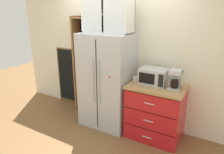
{
  "coord_description": "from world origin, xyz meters",
  "views": [
    {
      "loc": [
        1.87,
        -3.02,
        2.1
      ],
      "look_at": [
        0.1,
        0.01,
        0.95
      ],
      "focal_mm": 32.88,
      "sensor_mm": 36.0,
      "label": 1
    }
  ],
  "objects_px": {
    "refrigerator": "(107,81)",
    "mug_cream": "(135,79)",
    "chalkboard_menu": "(69,76)",
    "microwave": "(154,76)",
    "bottle_clear": "(159,78)",
    "coffee_maker": "(176,79)"
  },
  "relations": [
    {
      "from": "refrigerator",
      "to": "mug_cream",
      "type": "height_order",
      "value": "refrigerator"
    },
    {
      "from": "mug_cream",
      "to": "bottle_clear",
      "type": "xyz_separation_m",
      "value": [
        0.38,
        0.07,
        0.07
      ]
    },
    {
      "from": "mug_cream",
      "to": "chalkboard_menu",
      "type": "relative_size",
      "value": 0.09
    },
    {
      "from": "refrigerator",
      "to": "coffee_maker",
      "type": "bearing_deg",
      "value": 1.46
    },
    {
      "from": "chalkboard_menu",
      "to": "bottle_clear",
      "type": "bearing_deg",
      "value": -6.14
    },
    {
      "from": "refrigerator",
      "to": "chalkboard_menu",
      "type": "relative_size",
      "value": 1.34
    },
    {
      "from": "microwave",
      "to": "mug_cream",
      "type": "distance_m",
      "value": 0.31
    },
    {
      "from": "refrigerator",
      "to": "chalkboard_menu",
      "type": "xyz_separation_m",
      "value": [
        -1.23,
        0.32,
        -0.21
      ]
    },
    {
      "from": "microwave",
      "to": "chalkboard_menu",
      "type": "height_order",
      "value": "chalkboard_menu"
    },
    {
      "from": "bottle_clear",
      "to": "chalkboard_menu",
      "type": "relative_size",
      "value": 0.2
    },
    {
      "from": "refrigerator",
      "to": "microwave",
      "type": "relative_size",
      "value": 3.91
    },
    {
      "from": "microwave",
      "to": "bottle_clear",
      "type": "height_order",
      "value": "same"
    },
    {
      "from": "coffee_maker",
      "to": "bottle_clear",
      "type": "relative_size",
      "value": 1.2
    },
    {
      "from": "microwave",
      "to": "bottle_clear",
      "type": "bearing_deg",
      "value": 8.33
    },
    {
      "from": "refrigerator",
      "to": "coffee_maker",
      "type": "distance_m",
      "value": 1.23
    },
    {
      "from": "coffee_maker",
      "to": "mug_cream",
      "type": "xyz_separation_m",
      "value": [
        -0.66,
        -0.01,
        -0.11
      ]
    },
    {
      "from": "refrigerator",
      "to": "mug_cream",
      "type": "distance_m",
      "value": 0.56
    },
    {
      "from": "microwave",
      "to": "mug_cream",
      "type": "bearing_deg",
      "value": -169.46
    },
    {
      "from": "coffee_maker",
      "to": "bottle_clear",
      "type": "bearing_deg",
      "value": 168.88
    },
    {
      "from": "mug_cream",
      "to": "microwave",
      "type": "bearing_deg",
      "value": 10.54
    },
    {
      "from": "coffee_maker",
      "to": "mug_cream",
      "type": "bearing_deg",
      "value": -178.85
    },
    {
      "from": "bottle_clear",
      "to": "coffee_maker",
      "type": "bearing_deg",
      "value": -11.12
    }
  ]
}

